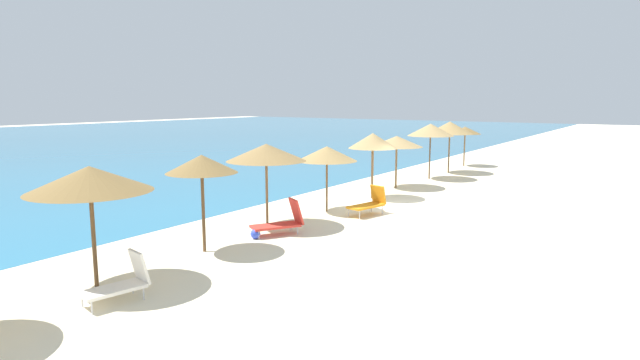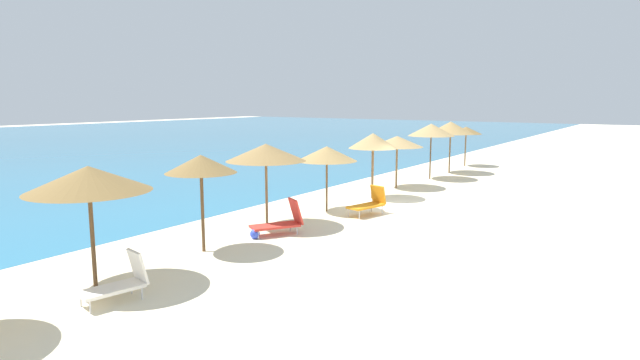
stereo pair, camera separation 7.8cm
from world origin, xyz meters
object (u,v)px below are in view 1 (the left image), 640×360
beach_umbrella_5 (373,141)px  beach_umbrella_9 (465,130)px  beach_umbrella_4 (327,154)px  beach_umbrella_6 (397,142)px  lounge_chair_0 (369,203)px  beach_umbrella_7 (431,130)px  beach_ball (255,234)px  lounge_chair_2 (282,221)px  beach_umbrella_1 (90,179)px  beach_umbrella_3 (266,153)px  lounge_chair_1 (122,282)px  beach_umbrella_8 (450,128)px  beach_umbrella_2 (202,164)px

beach_umbrella_5 → beach_umbrella_9: (12.81, 0.41, -0.20)m
beach_umbrella_4 → beach_umbrella_5: beach_umbrella_5 is taller
beach_umbrella_6 → lounge_chair_0: size_ratio=1.53×
beach_umbrella_6 → beach_umbrella_7: (3.49, -0.24, 0.38)m
beach_umbrella_9 → beach_ball: beach_umbrella_9 is taller
lounge_chair_0 → lounge_chair_2: 4.04m
lounge_chair_0 → lounge_chair_2: (-3.94, 0.90, -0.03)m
beach_umbrella_4 → beach_umbrella_1: bearing=-179.5°
beach_umbrella_3 → beach_umbrella_4: size_ratio=1.12×
beach_ball → beach_umbrella_9: bearing=1.7°
beach_umbrella_1 → beach_ball: bearing=-3.3°
beach_umbrella_6 → lounge_chair_1: 16.08m
beach_umbrella_6 → lounge_chair_0: beach_umbrella_6 is taller
beach_umbrella_9 → lounge_chair_2: beach_umbrella_9 is taller
beach_umbrella_1 → beach_umbrella_5: size_ratio=0.99×
beach_umbrella_1 → lounge_chair_2: (5.89, -0.62, -2.00)m
beach_umbrella_6 → lounge_chair_2: 10.01m
beach_umbrella_6 → beach_umbrella_8: bearing=-2.4°
beach_umbrella_5 → lounge_chair_2: size_ratio=1.63×
lounge_chair_1 → beach_umbrella_3: bearing=-64.6°
beach_umbrella_1 → beach_umbrella_2: size_ratio=1.02×
beach_umbrella_6 → beach_umbrella_7: 3.52m
beach_umbrella_3 → beach_umbrella_8: beach_umbrella_8 is taller
lounge_chair_1 → beach_umbrella_1: bearing=1.9°
beach_umbrella_1 → lounge_chair_1: bearing=-99.8°
beach_umbrella_9 → lounge_chair_1: bearing=-176.6°
beach_umbrella_7 → lounge_chair_1: (-19.40, -1.26, -2.16)m
beach_umbrella_6 → beach_umbrella_7: bearing=-3.9°
lounge_chair_2 → beach_umbrella_9: bearing=-56.6°
beach_umbrella_7 → beach_umbrella_8: 2.74m
beach_umbrella_3 → beach_umbrella_1: bearing=-176.5°
beach_umbrella_8 → beach_umbrella_9: beach_umbrella_8 is taller
beach_umbrella_7 → lounge_chair_0: size_ratio=1.81×
beach_umbrella_1 → lounge_chair_0: (9.83, -1.52, -1.98)m
beach_umbrella_1 → lounge_chair_0: bearing=-8.8°
beach_umbrella_4 → lounge_chair_2: bearing=-169.0°
beach_umbrella_2 → beach_umbrella_4: size_ratio=1.10×
beach_umbrella_6 → beach_ball: size_ratio=8.17×
beach_umbrella_2 → lounge_chair_2: size_ratio=1.58×
beach_umbrella_3 → beach_umbrella_4: (3.07, -0.31, -0.28)m
beach_umbrella_9 → beach_umbrella_6: bearing=-179.7°
beach_umbrella_4 → beach_umbrella_6: size_ratio=0.99×
beach_umbrella_2 → lounge_chair_0: (6.58, -1.53, -1.96)m
beach_umbrella_6 → beach_umbrella_8: size_ratio=0.84×
beach_umbrella_9 → beach_umbrella_4: bearing=-179.1°
beach_umbrella_3 → beach_umbrella_7: size_ratio=0.94×
lounge_chair_1 → beach_umbrella_5: bearing=-73.3°
beach_umbrella_8 → beach_umbrella_9: (3.57, 0.32, -0.33)m
beach_umbrella_2 → beach_umbrella_5: (9.44, -0.09, 0.01)m
beach_umbrella_1 → beach_umbrella_9: (25.50, 0.32, -0.20)m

